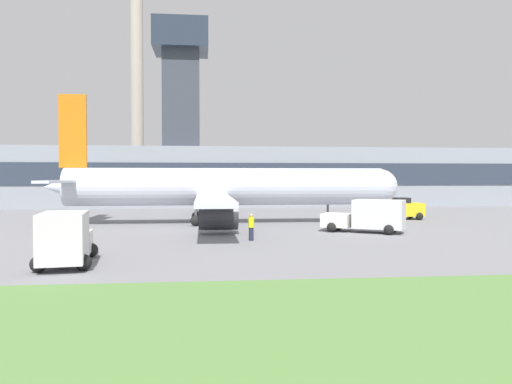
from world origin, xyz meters
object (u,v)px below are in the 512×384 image
(pushback_tug, at_px, (401,210))
(ground_crew_person, at_px, (251,227))
(fuel_truck, at_px, (369,216))
(baggage_truck, at_px, (66,240))
(airplane, at_px, (222,188))

(pushback_tug, distance_m, ground_crew_person, 20.73)
(pushback_tug, height_order, fuel_truck, fuel_truck)
(baggage_truck, xyz_separation_m, ground_crew_person, (9.00, 7.89, -0.31))
(pushback_tug, distance_m, baggage_truck, 32.69)
(airplane, bearing_deg, ground_crew_person, -83.25)
(fuel_truck, xyz_separation_m, ground_crew_person, (-8.73, -3.61, -0.29))
(fuel_truck, bearing_deg, airplane, 140.99)
(fuel_truck, bearing_deg, baggage_truck, -147.03)
(pushback_tug, height_order, baggage_truck, baggage_truck)
(fuel_truck, distance_m, ground_crew_person, 9.45)
(baggage_truck, bearing_deg, pushback_tug, 41.95)
(baggage_truck, xyz_separation_m, fuel_truck, (17.73, 11.50, -0.02))
(pushback_tug, bearing_deg, ground_crew_person, -137.64)
(pushback_tug, xyz_separation_m, ground_crew_person, (-15.32, -13.97, -0.06))
(ground_crew_person, bearing_deg, pushback_tug, 42.36)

